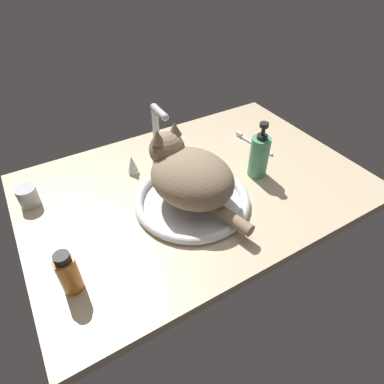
% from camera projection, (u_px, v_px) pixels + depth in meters
% --- Properties ---
extents(countertop, '(1.01, 0.69, 0.03)m').
position_uv_depth(countertop, '(196.00, 188.00, 0.98)').
color(countertop, '#CCB793').
rests_on(countertop, ground).
extents(sink_basin, '(0.32, 0.32, 0.02)m').
position_uv_depth(sink_basin, '(192.00, 200.00, 0.90)').
color(sink_basin, white).
rests_on(sink_basin, countertop).
extents(faucet, '(0.21, 0.10, 0.21)m').
position_uv_depth(faucet, '(158.00, 144.00, 0.99)').
color(faucet, silver).
rests_on(faucet, countertop).
extents(cat, '(0.25, 0.35, 0.18)m').
position_uv_depth(cat, '(188.00, 173.00, 0.86)').
color(cat, '#8C755B').
rests_on(cat, sink_basin).
extents(amber_bottle, '(0.04, 0.04, 0.11)m').
position_uv_depth(amber_bottle, '(68.00, 273.00, 0.67)').
color(amber_bottle, '#B2661E').
rests_on(amber_bottle, countertop).
extents(metal_jar, '(0.06, 0.06, 0.06)m').
position_uv_depth(metal_jar, '(28.00, 196.00, 0.89)').
color(metal_jar, '#B2B5BA').
rests_on(metal_jar, countertop).
extents(soap_pump_bottle, '(0.06, 0.06, 0.18)m').
position_uv_depth(soap_pump_bottle, '(259.00, 156.00, 0.97)').
color(soap_pump_bottle, '#4C9E70').
rests_on(soap_pump_bottle, countertop).
extents(toothbrush, '(0.03, 0.17, 0.02)m').
position_uv_depth(toothbrush, '(253.00, 143.00, 1.14)').
color(toothbrush, silver).
rests_on(toothbrush, countertop).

